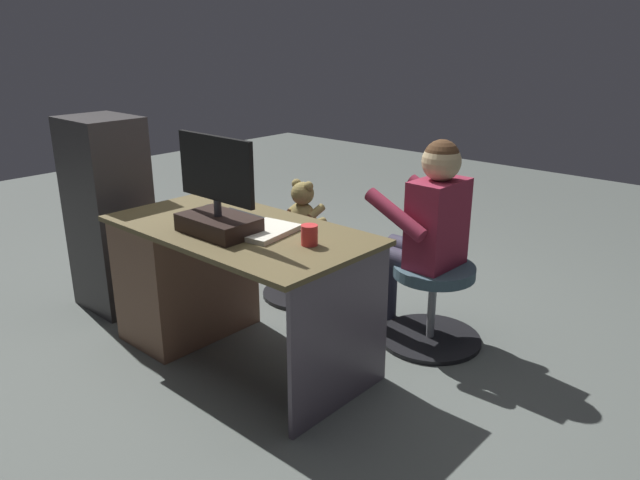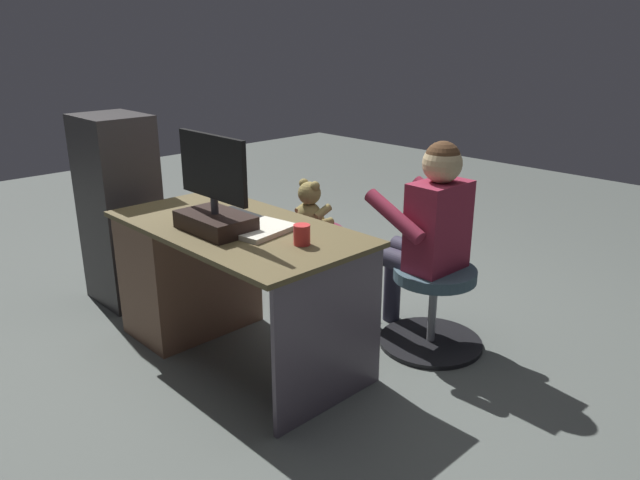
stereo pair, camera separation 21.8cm
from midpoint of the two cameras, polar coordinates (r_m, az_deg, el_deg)
The scene contains 13 objects.
ground_plane at distance 3.47m, azimuth -0.53°, elevation -8.54°, with size 10.00×10.00×0.00m, color #5B625D.
desk at distance 3.35m, azimuth -9.42°, elevation -2.71°, with size 1.36×0.72×0.71m.
monitor at distance 2.86m, azimuth -7.74°, elevation 3.42°, with size 0.49×0.24×0.46m.
keyboard at distance 3.05m, azimuth -4.98°, elevation 2.02°, with size 0.42×0.14×0.02m, color black.
computer_mouse at distance 3.26m, azimuth -8.32°, elevation 3.20°, with size 0.06×0.10×0.04m, color black.
cup at distance 2.68m, azimuth 0.61°, elevation 0.47°, with size 0.08×0.08×0.09m, color red.
tv_remote at distance 3.11m, azimuth -9.97°, elevation 2.16°, with size 0.04×0.15×0.02m, color black.
notebook_binder at distance 2.86m, azimuth -3.41°, elevation 0.95°, with size 0.22×0.30×0.02m, color silver.
office_chair_teddy at distance 3.82m, azimuth 0.66°, elevation -1.64°, with size 0.52×0.52×0.44m.
teddy_bear at distance 3.73m, azimuth 0.79°, elevation 3.16°, with size 0.21×0.22×0.31m.
visitor_chair at distance 3.30m, azimuth 12.48°, elevation -5.78°, with size 0.55×0.55×0.44m.
person at distance 3.19m, azimuth 11.86°, elevation 1.34°, with size 0.50×0.48×1.11m.
equipment_rack at distance 3.84m, azimuth -16.81°, elevation 2.65°, with size 0.44×0.36×1.15m, color #312E2E.
Camera 2 is at (-2.31, 2.04, 1.61)m, focal length 33.95 mm.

